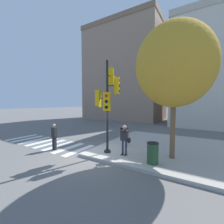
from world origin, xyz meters
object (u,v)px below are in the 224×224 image
Objects in this scene: person_photographer at (125,137)px; traffic_signal_pole at (108,96)px; trash_bin at (153,153)px; street_tree at (174,66)px; pedestrian_distant at (54,136)px; fire_hydrant at (126,141)px.

traffic_signal_pole is at bearing -173.72° from person_photographer.
person_photographer is 1.65× the size of trash_bin.
traffic_signal_pole is 3.78m from street_tree.
pedestrian_distant is 0.25× the size of street_tree.
traffic_signal_pole is at bearing 16.08° from pedestrian_distant.
street_tree reaches higher than traffic_signal_pole.
person_photographer is at bearing 168.22° from trash_bin.
trash_bin is at bearing -5.00° from traffic_signal_pole.
fire_hydrant is (-2.96, 0.60, -4.38)m from street_tree.
street_tree is 4.46m from trash_bin.
street_tree is 9.44× the size of fire_hydrant.
trash_bin is at bearing -11.78° from person_photographer.
fire_hydrant is at bearing 34.04° from pedestrian_distant.
street_tree is at bearing 16.37° from pedestrian_distant.
person_photographer is 2.27× the size of fire_hydrant.
street_tree reaches higher than pedestrian_distant.
traffic_signal_pole is at bearing 175.00° from trash_bin.
traffic_signal_pole is 2.48m from person_photographer.
traffic_signal_pole is 3.84m from trash_bin.
traffic_signal_pole is 3.21× the size of person_photographer.
pedestrian_distant is at bearing -172.90° from trash_bin.
pedestrian_distant is 1.69× the size of trash_bin.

